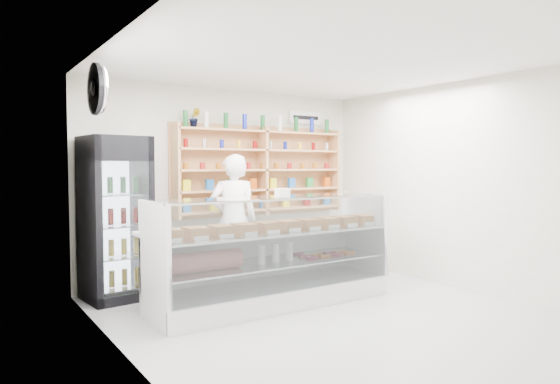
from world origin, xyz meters
TOP-DOWN VIEW (x-y plane):
  - room at (0.00, 0.00)m, footprint 5.00×5.00m
  - display_counter at (-0.28, 0.85)m, footprint 2.98×0.89m
  - shop_worker at (-0.22, 1.95)m, footprint 0.77×0.63m
  - drinks_cooler at (-1.79, 2.11)m, footprint 0.80×0.78m
  - wall_shelving at (0.50, 2.34)m, footprint 2.84×0.28m
  - potted_plant at (-0.61, 2.34)m, footprint 0.18×0.17m
  - security_mirror at (-2.17, 1.20)m, footprint 0.15×0.50m
  - wall_sign at (1.40, 2.47)m, footprint 0.62×0.03m

SIDE VIEW (x-z plane):
  - display_counter at x=-0.28m, z-range -0.29..1.01m
  - shop_worker at x=-0.22m, z-range 0.00..1.82m
  - drinks_cooler at x=-1.79m, z-range 0.00..2.03m
  - room at x=0.00m, z-range -1.10..3.90m
  - wall_shelving at x=0.50m, z-range 0.93..2.26m
  - potted_plant at x=-0.61m, z-range 2.20..2.47m
  - security_mirror at x=-2.17m, z-range 2.20..2.70m
  - wall_sign at x=1.40m, z-range 2.35..2.55m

